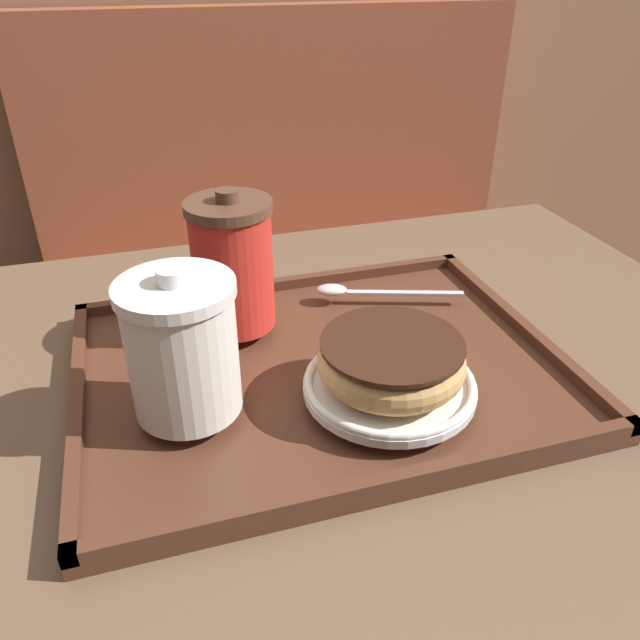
% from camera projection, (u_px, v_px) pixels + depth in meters
% --- Properties ---
extents(booth_bench, '(1.15, 0.44, 1.00)m').
position_uv_depth(booth_bench, '(297.00, 310.00, 1.58)').
color(booth_bench, brown).
rests_on(booth_bench, ground_plane).
extents(cafe_table, '(0.98, 0.75, 0.74)m').
position_uv_depth(cafe_table, '(320.00, 509.00, 0.68)').
color(cafe_table, brown).
rests_on(cafe_table, ground_plane).
extents(serving_tray, '(0.46, 0.35, 0.02)m').
position_uv_depth(serving_tray, '(320.00, 370.00, 0.61)').
color(serving_tray, '#512D1E').
rests_on(serving_tray, cafe_table).
extents(coffee_cup_front, '(0.10, 0.10, 0.13)m').
position_uv_depth(coffee_cup_front, '(182.00, 347.00, 0.50)').
color(coffee_cup_front, white).
rests_on(coffee_cup_front, serving_tray).
extents(coffee_cup_rear, '(0.09, 0.09, 0.14)m').
position_uv_depth(coffee_cup_rear, '(233.00, 264.00, 0.62)').
color(coffee_cup_rear, red).
rests_on(coffee_cup_rear, serving_tray).
extents(plate_with_chocolate_donut, '(0.15, 0.15, 0.01)m').
position_uv_depth(plate_with_chocolate_donut, '(389.00, 384.00, 0.55)').
color(plate_with_chocolate_donut, white).
rests_on(plate_with_chocolate_donut, serving_tray).
extents(donut_chocolate_glazed, '(0.13, 0.13, 0.04)m').
position_uv_depth(donut_chocolate_glazed, '(391.00, 360.00, 0.54)').
color(donut_chocolate_glazed, tan).
rests_on(donut_chocolate_glazed, plate_with_chocolate_donut).
extents(spoon, '(0.16, 0.07, 0.01)m').
position_uv_depth(spoon, '(356.00, 291.00, 0.71)').
color(spoon, silver).
rests_on(spoon, serving_tray).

